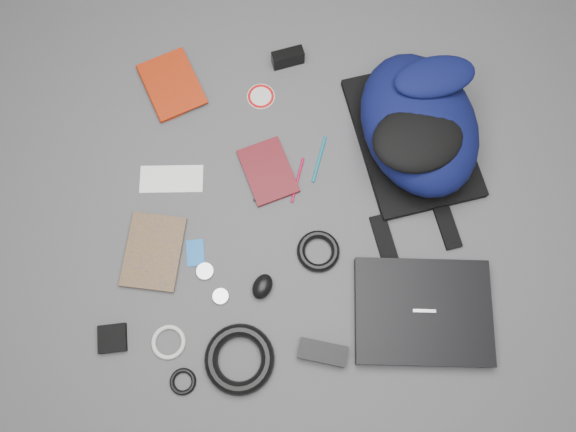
{
  "coord_description": "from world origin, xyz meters",
  "views": [
    {
      "loc": [
        0.01,
        -0.48,
        1.65
      ],
      "look_at": [
        0.0,
        0.0,
        0.02
      ],
      "focal_mm": 35.0,
      "sensor_mm": 36.0,
      "label": 1
    }
  ],
  "objects_px": {
    "textbook_red": "(148,95)",
    "power_brick": "(323,352)",
    "comic_book": "(126,248)",
    "pouch": "(112,338)",
    "dvd_case": "(268,171)",
    "compact_camera": "(288,58)",
    "backpack": "(419,124)",
    "laptop": "(423,312)",
    "mouse": "(262,287)"
  },
  "relations": [
    {
      "from": "textbook_red",
      "to": "power_brick",
      "type": "relative_size",
      "value": 1.64
    },
    {
      "from": "textbook_red",
      "to": "mouse",
      "type": "distance_m",
      "value": 0.74
    },
    {
      "from": "comic_book",
      "to": "power_brick",
      "type": "relative_size",
      "value": 1.67
    },
    {
      "from": "power_brick",
      "to": "backpack",
      "type": "bearing_deg",
      "value": 77.52
    },
    {
      "from": "compact_camera",
      "to": "power_brick",
      "type": "xyz_separation_m",
      "value": [
        0.12,
        -0.94,
        -0.01
      ]
    },
    {
      "from": "comic_book",
      "to": "pouch",
      "type": "distance_m",
      "value": 0.27
    },
    {
      "from": "backpack",
      "to": "textbook_red",
      "type": "distance_m",
      "value": 0.87
    },
    {
      "from": "pouch",
      "to": "backpack",
      "type": "bearing_deg",
      "value": 36.3
    },
    {
      "from": "laptop",
      "to": "compact_camera",
      "type": "height_order",
      "value": "compact_camera"
    },
    {
      "from": "laptop",
      "to": "dvd_case",
      "type": "distance_m",
      "value": 0.63
    },
    {
      "from": "laptop",
      "to": "dvd_case",
      "type": "height_order",
      "value": "laptop"
    },
    {
      "from": "textbook_red",
      "to": "pouch",
      "type": "relative_size",
      "value": 2.81
    },
    {
      "from": "laptop",
      "to": "mouse",
      "type": "distance_m",
      "value": 0.47
    },
    {
      "from": "textbook_red",
      "to": "mouse",
      "type": "relative_size",
      "value": 2.88
    },
    {
      "from": "textbook_red",
      "to": "dvd_case",
      "type": "height_order",
      "value": "textbook_red"
    },
    {
      "from": "comic_book",
      "to": "dvd_case",
      "type": "relative_size",
      "value": 1.16
    },
    {
      "from": "dvd_case",
      "to": "pouch",
      "type": "xyz_separation_m",
      "value": [
        -0.43,
        -0.52,
        0.0
      ]
    },
    {
      "from": "pouch",
      "to": "compact_camera",
      "type": "bearing_deg",
      "value": 62.29
    },
    {
      "from": "backpack",
      "to": "power_brick",
      "type": "distance_m",
      "value": 0.74
    },
    {
      "from": "laptop",
      "to": "textbook_red",
      "type": "bearing_deg",
      "value": 141.72
    },
    {
      "from": "compact_camera",
      "to": "dvd_case",
      "type": "bearing_deg",
      "value": -115.36
    },
    {
      "from": "comic_book",
      "to": "compact_camera",
      "type": "distance_m",
      "value": 0.8
    },
    {
      "from": "dvd_case",
      "to": "power_brick",
      "type": "relative_size",
      "value": 1.44
    },
    {
      "from": "compact_camera",
      "to": "power_brick",
      "type": "distance_m",
      "value": 0.95
    },
    {
      "from": "comic_book",
      "to": "mouse",
      "type": "xyz_separation_m",
      "value": [
        0.41,
        -0.11,
        0.01
      ]
    },
    {
      "from": "pouch",
      "to": "laptop",
      "type": "bearing_deg",
      "value": 6.23
    },
    {
      "from": "comic_book",
      "to": "mouse",
      "type": "bearing_deg",
      "value": -9.01
    },
    {
      "from": "comic_book",
      "to": "power_brick",
      "type": "distance_m",
      "value": 0.66
    },
    {
      "from": "backpack",
      "to": "power_brick",
      "type": "xyz_separation_m",
      "value": [
        -0.28,
        -0.67,
        -0.09
      ]
    },
    {
      "from": "dvd_case",
      "to": "power_brick",
      "type": "distance_m",
      "value": 0.58
    },
    {
      "from": "laptop",
      "to": "textbook_red",
      "type": "height_order",
      "value": "laptop"
    },
    {
      "from": "laptop",
      "to": "textbook_red",
      "type": "xyz_separation_m",
      "value": [
        -0.86,
        0.68,
        -0.01
      ]
    },
    {
      "from": "laptop",
      "to": "textbook_red",
      "type": "distance_m",
      "value": 1.1
    },
    {
      "from": "pouch",
      "to": "textbook_red",
      "type": "bearing_deg",
      "value": 87.91
    },
    {
      "from": "textbook_red",
      "to": "comic_book",
      "type": "height_order",
      "value": "textbook_red"
    },
    {
      "from": "dvd_case",
      "to": "mouse",
      "type": "height_order",
      "value": "mouse"
    },
    {
      "from": "backpack",
      "to": "pouch",
      "type": "distance_m",
      "value": 1.1
    },
    {
      "from": "compact_camera",
      "to": "mouse",
      "type": "distance_m",
      "value": 0.76
    },
    {
      "from": "dvd_case",
      "to": "mouse",
      "type": "distance_m",
      "value": 0.37
    },
    {
      "from": "dvd_case",
      "to": "textbook_red",
      "type": "bearing_deg",
      "value": 124.72
    },
    {
      "from": "compact_camera",
      "to": "power_brick",
      "type": "relative_size",
      "value": 0.76
    },
    {
      "from": "dvd_case",
      "to": "pouch",
      "type": "height_order",
      "value": "pouch"
    },
    {
      "from": "laptop",
      "to": "backpack",
      "type": "bearing_deg",
      "value": 90.92
    },
    {
      "from": "laptop",
      "to": "compact_camera",
      "type": "xyz_separation_m",
      "value": [
        -0.41,
        0.82,
        0.01
      ]
    },
    {
      "from": "dvd_case",
      "to": "compact_camera",
      "type": "relative_size",
      "value": 1.89
    },
    {
      "from": "dvd_case",
      "to": "power_brick",
      "type": "bearing_deg",
      "value": -95.06
    },
    {
      "from": "dvd_case",
      "to": "pouch",
      "type": "distance_m",
      "value": 0.68
    },
    {
      "from": "backpack",
      "to": "laptop",
      "type": "distance_m",
      "value": 0.56
    },
    {
      "from": "backpack",
      "to": "textbook_red",
      "type": "bearing_deg",
      "value": 156.11
    },
    {
      "from": "compact_camera",
      "to": "pouch",
      "type": "distance_m",
      "value": 1.04
    }
  ]
}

